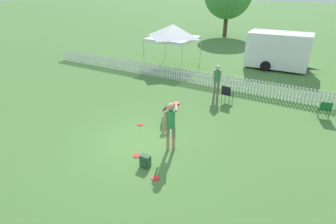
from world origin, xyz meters
name	(u,v)px	position (x,y,z in m)	size (l,w,h in m)	color
ground_plane	(142,142)	(0.00, 0.00, 0.00)	(240.00, 240.00, 0.00)	#4C7A38
handler_person	(171,121)	(1.13, 0.10, 1.11)	(0.52, 1.14, 1.75)	tan
leaping_dog	(166,110)	(-0.09, 1.89, 0.47)	(0.80, 1.08, 0.79)	black
frisbee_near_handler	(141,125)	(-0.81, 1.02, 0.01)	(0.24, 0.24, 0.02)	red
frisbee_near_dog	(155,178)	(1.49, -1.48, 0.01)	(0.24, 0.24, 0.02)	red
frisbee_midfield	(137,156)	(0.36, -0.84, 0.01)	(0.24, 0.24, 0.02)	red
backpack_on_grass	(145,161)	(0.91, -1.14, 0.19)	(0.33, 0.23, 0.39)	#2D5633
picket_fence	(212,80)	(0.00, 6.77, 0.40)	(24.33, 0.04, 0.79)	white
folding_chair_blue_left	(227,93)	(1.45, 5.00, 0.52)	(0.51, 0.53, 0.86)	#333338
folding_chair_center	(325,108)	(5.60, 5.47, 0.47)	(0.53, 0.55, 0.78)	#333338
canopy_tent_main	(173,32)	(-4.03, 9.51, 2.33)	(2.98, 2.98, 2.86)	#B2B2B2
spectator_standing	(217,78)	(0.80, 5.31, 1.04)	(0.40, 0.27, 1.70)	#7A705B
equipment_trailer	(278,50)	(2.43, 12.56, 1.27)	(4.77, 2.38, 2.40)	white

